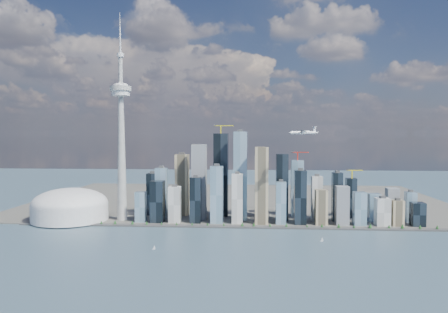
# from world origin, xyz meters

# --- Properties ---
(ground) EXTENTS (4000.00, 4000.00, 0.00)m
(ground) POSITION_xyz_m (0.00, 0.00, 0.00)
(ground) COLOR #314B56
(ground) RESTS_ON ground
(seawall) EXTENTS (1100.00, 22.00, 4.00)m
(seawall) POSITION_xyz_m (0.00, 250.00, 2.00)
(seawall) COLOR #383838
(seawall) RESTS_ON ground
(land) EXTENTS (1400.00, 900.00, 3.00)m
(land) POSITION_xyz_m (0.00, 700.00, 1.50)
(land) COLOR #4C4C47
(land) RESTS_ON ground
(shoreline_trees) EXTENTS (960.53, 7.20, 8.80)m
(shoreline_trees) POSITION_xyz_m (0.00, 250.00, 8.78)
(shoreline_trees) COLOR #3F2D1E
(shoreline_trees) RESTS_ON seawall
(skyscraper_cluster) EXTENTS (736.00, 142.00, 258.95)m
(skyscraper_cluster) POSITION_xyz_m (59.62, 336.82, 80.37)
(skyscraper_cluster) COLOR black
(skyscraper_cluster) RESTS_ON land
(needle_tower) EXTENTS (56.00, 56.00, 550.50)m
(needle_tower) POSITION_xyz_m (-300.00, 310.00, 235.84)
(needle_tower) COLOR gray
(needle_tower) RESTS_ON land
(dome_stadium) EXTENTS (200.00, 200.00, 86.00)m
(dome_stadium) POSITION_xyz_m (-440.00, 300.00, 39.44)
(dome_stadium) COLOR silver
(dome_stadium) RESTS_ON land
(airplane) EXTENTS (73.03, 65.19, 18.12)m
(airplane) POSITION_xyz_m (170.59, 210.16, 239.11)
(airplane) COLOR white
(airplane) RESTS_ON ground
(sailboat_west) EXTENTS (7.02, 1.91, 9.79)m
(sailboat_west) POSITION_xyz_m (-147.56, 32.26, 3.14)
(sailboat_west) COLOR white
(sailboat_west) RESTS_ON ground
(sailboat_east) EXTENTS (7.13, 2.46, 9.86)m
(sailboat_east) POSITION_xyz_m (203.81, 124.37, 3.16)
(sailboat_east) COLOR white
(sailboat_east) RESTS_ON ground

